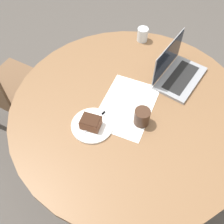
{
  "coord_description": "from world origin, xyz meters",
  "views": [
    {
      "loc": [
        -0.85,
        -0.2,
        1.94
      ],
      "look_at": [
        -0.09,
        0.08,
        0.82
      ],
      "focal_mm": 42.0,
      "sensor_mm": 36.0,
      "label": 1
    }
  ],
  "objects": [
    {
      "name": "ground_plane",
      "position": [
        0.0,
        0.0,
        0.0
      ],
      "size": [
        12.0,
        12.0,
        0.0
      ],
      "primitive_type": "plane",
      "color": "#4C4742"
    },
    {
      "name": "dining_table",
      "position": [
        0.0,
        0.0,
        0.63
      ],
      "size": [
        1.34,
        1.34,
        0.78
      ],
      "color": "brown",
      "rests_on": "ground_plane"
    },
    {
      "name": "chair",
      "position": [
        0.07,
        0.98,
        0.49
      ],
      "size": [
        0.48,
        0.48,
        0.95
      ],
      "rotation": [
        0.0,
        0.0,
        4.57
      ],
      "color": "brown",
      "rests_on": "ground_plane"
    },
    {
      "name": "paper_document",
      "position": [
        0.0,
        0.02,
        0.78
      ],
      "size": [
        0.41,
        0.3,
        0.0
      ],
      "rotation": [
        0.0,
        0.0,
        -0.05
      ],
      "color": "white",
      "rests_on": "dining_table"
    },
    {
      "name": "plate",
      "position": [
        -0.19,
        0.15,
        0.78
      ],
      "size": [
        0.22,
        0.22,
        0.01
      ],
      "color": "white",
      "rests_on": "dining_table"
    },
    {
      "name": "cake_slice",
      "position": [
        -0.19,
        0.16,
        0.82
      ],
      "size": [
        0.08,
        0.1,
        0.06
      ],
      "rotation": [
        0.0,
        0.0,
        4.74
      ],
      "color": "brown",
      "rests_on": "plate"
    },
    {
      "name": "fork",
      "position": [
        -0.15,
        0.14,
        0.79
      ],
      "size": [
        0.17,
        0.07,
        0.0
      ],
      "rotation": [
        0.0,
        0.0,
        5.96
      ],
      "color": "silver",
      "rests_on": "plate"
    },
    {
      "name": "coffee_glass",
      "position": [
        -0.08,
        -0.08,
        0.83
      ],
      "size": [
        0.08,
        0.08,
        0.1
      ],
      "color": "#3D2619",
      "rests_on": "dining_table"
    },
    {
      "name": "water_glass",
      "position": [
        0.57,
        0.1,
        0.82
      ],
      "size": [
        0.07,
        0.07,
        0.09
      ],
      "color": "silver",
      "rests_on": "dining_table"
    },
    {
      "name": "laptop",
      "position": [
        0.31,
        -0.19,
        0.82
      ],
      "size": [
        0.37,
        0.29,
        0.22
      ],
      "rotation": [
        0.0,
        0.0,
        9.16
      ],
      "color": "gray",
      "rests_on": "dining_table"
    }
  ]
}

